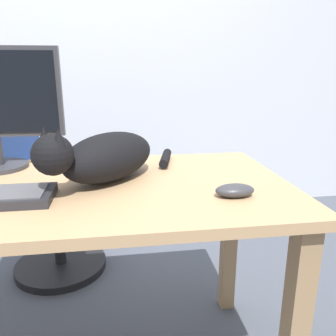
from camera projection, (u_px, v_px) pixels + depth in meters
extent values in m
cube|color=silver|center=(86.00, 32.00, 2.33)|extent=(6.00, 0.04, 2.60)
cube|color=tan|center=(56.00, 191.00, 1.03)|extent=(1.43, 0.69, 0.03)
cube|color=#977752|center=(294.00, 335.00, 0.95)|extent=(0.06, 0.06, 0.68)
cube|color=#977752|center=(229.00, 238.00, 1.49)|extent=(0.06, 0.06, 0.68)
cylinder|color=black|center=(61.00, 265.00, 1.87)|extent=(0.48, 0.48, 0.04)
cylinder|color=black|center=(58.00, 228.00, 1.81)|extent=(0.06, 0.06, 0.48)
cylinder|color=navy|center=(53.00, 180.00, 1.74)|extent=(0.44, 0.44, 0.06)
cube|color=navy|center=(14.00, 134.00, 1.70)|extent=(0.17, 0.35, 0.40)
ellipsoid|color=black|center=(109.00, 157.00, 1.07)|extent=(0.37, 0.39, 0.15)
sphere|color=black|center=(53.00, 155.00, 0.89)|extent=(0.11, 0.11, 0.11)
cone|color=black|center=(59.00, 137.00, 0.86)|extent=(0.04, 0.04, 0.04)
cone|color=black|center=(43.00, 135.00, 0.89)|extent=(0.04, 0.04, 0.04)
cylinder|color=black|center=(166.00, 158.00, 1.28)|extent=(0.07, 0.18, 0.03)
ellipsoid|color=#333338|center=(235.00, 190.00, 0.94)|extent=(0.11, 0.06, 0.04)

